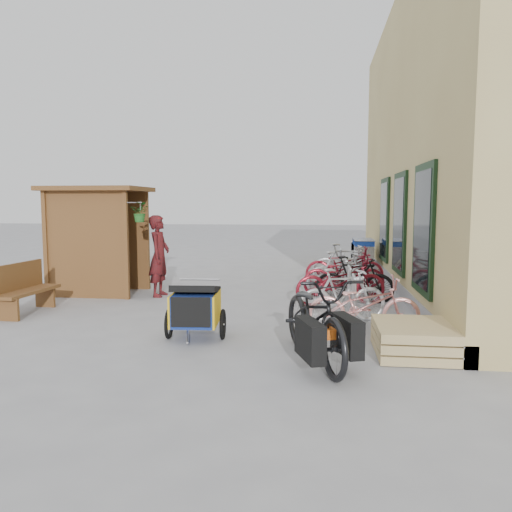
# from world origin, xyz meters

# --- Properties ---
(ground) EXTENTS (80.00, 80.00, 0.00)m
(ground) POSITION_xyz_m (0.00, 0.00, 0.00)
(ground) COLOR #99999B
(kiosk) EXTENTS (2.49, 1.65, 2.40)m
(kiosk) POSITION_xyz_m (-3.28, 2.47, 1.55)
(kiosk) COLOR brown
(kiosk) RESTS_ON ground
(bike_rack) EXTENTS (0.05, 5.35, 0.86)m
(bike_rack) POSITION_xyz_m (2.30, 2.40, 0.52)
(bike_rack) COLOR #A5A8AD
(bike_rack) RESTS_ON ground
(pallet_stack) EXTENTS (1.00, 1.20, 0.40)m
(pallet_stack) POSITION_xyz_m (3.00, -1.40, 0.21)
(pallet_stack) COLOR tan
(pallet_stack) RESTS_ON ground
(bench) EXTENTS (0.53, 1.51, 0.94)m
(bench) POSITION_xyz_m (-3.68, 0.29, 0.48)
(bench) COLOR brown
(bench) RESTS_ON ground
(shopping_carts) EXTENTS (0.57, 1.91, 1.02)m
(shopping_carts) POSITION_xyz_m (3.00, 6.77, 0.59)
(shopping_carts) COLOR silver
(shopping_carts) RESTS_ON ground
(child_trailer) EXTENTS (0.91, 1.50, 0.87)m
(child_trailer) POSITION_xyz_m (-0.11, -0.97, 0.49)
(child_trailer) COLOR navy
(child_trailer) RESTS_ON ground
(cargo_bike) EXTENTS (1.44, 2.31, 1.15)m
(cargo_bike) POSITION_xyz_m (1.69, -1.91, 0.57)
(cargo_bike) COLOR black
(cargo_bike) RESTS_ON ground
(person_kiosk) EXTENTS (0.44, 0.66, 1.78)m
(person_kiosk) POSITION_xyz_m (-1.73, 2.31, 0.89)
(person_kiosk) COLOR maroon
(person_kiosk) RESTS_ON ground
(bike_0) EXTENTS (1.76, 0.67, 0.91)m
(bike_0) POSITION_xyz_m (2.43, -0.39, 0.46)
(bike_0) COLOR pink
(bike_0) RESTS_ON ground
(bike_1) EXTENTS (1.62, 0.87, 0.94)m
(bike_1) POSITION_xyz_m (2.14, 0.32, 0.47)
(bike_1) COLOR silver
(bike_1) RESTS_ON ground
(bike_2) EXTENTS (1.95, 1.14, 0.97)m
(bike_2) POSITION_xyz_m (2.17, 1.76, 0.49)
(bike_2) COLOR maroon
(bike_2) RESTS_ON ground
(bike_3) EXTENTS (1.64, 0.65, 0.96)m
(bike_3) POSITION_xyz_m (2.46, 2.07, 0.48)
(bike_3) COLOR black
(bike_3) RESTS_ON ground
(bike_4) EXTENTS (1.89, 0.92, 0.95)m
(bike_4) POSITION_xyz_m (2.28, 2.81, 0.47)
(bike_4) COLOR maroon
(bike_4) RESTS_ON ground
(bike_5) EXTENTS (1.65, 0.89, 0.96)m
(bike_5) POSITION_xyz_m (2.23, 3.20, 0.48)
(bike_5) COLOR silver
(bike_5) RESTS_ON ground
(bike_6) EXTENTS (1.89, 0.66, 0.99)m
(bike_6) POSITION_xyz_m (2.35, 4.06, 0.50)
(bike_6) COLOR maroon
(bike_6) RESTS_ON ground
(bike_7) EXTENTS (1.72, 0.58, 1.02)m
(bike_7) POSITION_xyz_m (2.41, 4.59, 0.51)
(bike_7) COLOR silver
(bike_7) RESTS_ON ground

